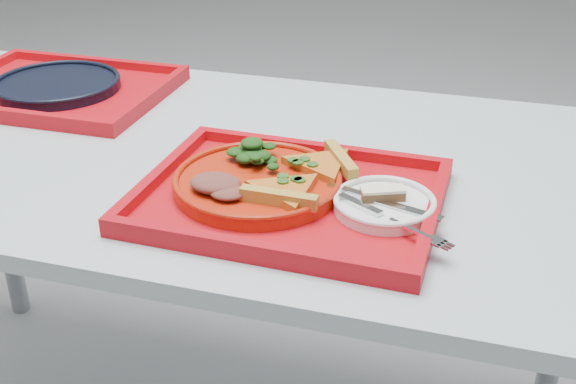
# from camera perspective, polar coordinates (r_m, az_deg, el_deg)

# --- Properties ---
(table) EXTENTS (1.60, 0.80, 0.75)m
(table) POSITION_cam_1_polar(r_m,az_deg,el_deg) (1.34, -7.51, 0.69)
(table) COLOR #AAB7BF
(table) RESTS_ON ground
(tray_main) EXTENTS (0.46, 0.36, 0.01)m
(tray_main) POSITION_cam_1_polar(r_m,az_deg,el_deg) (1.10, 0.14, -0.68)
(tray_main) COLOR #AD0911
(tray_main) RESTS_ON table
(tray_far) EXTENTS (0.45, 0.35, 0.01)m
(tray_far) POSITION_cam_1_polar(r_m,az_deg,el_deg) (1.61, -17.69, 7.52)
(tray_far) COLOR #AD0911
(tray_far) RESTS_ON table
(dinner_plate) EXTENTS (0.26, 0.26, 0.02)m
(dinner_plate) POSITION_cam_1_polar(r_m,az_deg,el_deg) (1.12, -2.42, 0.62)
(dinner_plate) COLOR #AF210B
(dinner_plate) RESTS_ON tray_main
(side_plate) EXTENTS (0.15, 0.15, 0.01)m
(side_plate) POSITION_cam_1_polar(r_m,az_deg,el_deg) (1.07, 7.62, -1.12)
(side_plate) COLOR white
(side_plate) RESTS_ON tray_main
(navy_plate) EXTENTS (0.26, 0.26, 0.02)m
(navy_plate) POSITION_cam_1_polar(r_m,az_deg,el_deg) (1.61, -17.76, 7.99)
(navy_plate) COLOR black
(navy_plate) RESTS_ON tray_far
(pizza_slice_a) EXTENTS (0.12, 0.13, 0.02)m
(pizza_slice_a) POSITION_cam_1_polar(r_m,az_deg,el_deg) (1.07, -0.17, 0.33)
(pizza_slice_a) COLOR gold
(pizza_slice_a) RESTS_ON dinner_plate
(pizza_slice_b) EXTENTS (0.17, 0.17, 0.02)m
(pizza_slice_b) POSITION_cam_1_polar(r_m,az_deg,el_deg) (1.15, 2.63, 2.39)
(pizza_slice_b) COLOR gold
(pizza_slice_b) RESTS_ON dinner_plate
(salad_heap) EXTENTS (0.09, 0.08, 0.04)m
(salad_heap) POSITION_cam_1_polar(r_m,az_deg,el_deg) (1.16, -2.39, 3.37)
(salad_heap) COLOR black
(salad_heap) RESTS_ON dinner_plate
(meat_portion) EXTENTS (0.08, 0.06, 0.02)m
(meat_portion) POSITION_cam_1_polar(r_m,az_deg,el_deg) (1.08, -5.76, 0.70)
(meat_portion) COLOR brown
(meat_portion) RESTS_ON dinner_plate
(dessert_bar) EXTENTS (0.07, 0.05, 0.02)m
(dessert_bar) POSITION_cam_1_polar(r_m,az_deg,el_deg) (1.07, 7.49, -0.11)
(dessert_bar) COLOR #53301B
(dessert_bar) RESTS_ON side_plate
(knife) EXTENTS (0.18, 0.07, 0.01)m
(knife) POSITION_cam_1_polar(r_m,az_deg,el_deg) (1.06, 7.54, -0.72)
(knife) COLOR silver
(knife) RESTS_ON side_plate
(fork) EXTENTS (0.17, 0.11, 0.01)m
(fork) POSITION_cam_1_polar(r_m,az_deg,el_deg) (1.02, 7.98, -2.06)
(fork) COLOR silver
(fork) RESTS_ON side_plate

